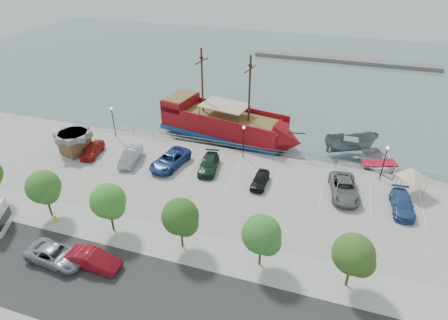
% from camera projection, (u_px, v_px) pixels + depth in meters
% --- Properties ---
extents(ground, '(160.00, 160.00, 0.00)m').
position_uv_depth(ground, '(227.00, 193.00, 41.62)').
color(ground, slate).
extents(street, '(100.00, 8.00, 0.04)m').
position_uv_depth(street, '(163.00, 303.00, 28.10)').
color(street, '#2D2D2D').
rests_on(street, land_slab).
extents(sidewalk, '(100.00, 4.00, 0.05)m').
position_uv_depth(sidewalk, '(193.00, 248.00, 32.97)').
color(sidewalk, '#B6B4A9').
rests_on(sidewalk, land_slab).
extents(seawall_railing, '(50.00, 0.06, 1.00)m').
position_uv_depth(seawall_railing, '(246.00, 148.00, 47.16)').
color(seawall_railing, gray).
rests_on(seawall_railing, land_slab).
extents(far_shore, '(40.00, 3.00, 0.80)m').
position_uv_depth(far_shore, '(344.00, 60.00, 83.45)').
color(far_shore, slate).
rests_on(far_shore, ground).
extents(pirate_ship, '(20.57, 8.95, 12.77)m').
position_uv_depth(pirate_ship, '(233.00, 127.00, 51.03)').
color(pirate_ship, maroon).
rests_on(pirate_ship, ground).
extents(patrol_boat, '(7.43, 4.83, 2.69)m').
position_uv_depth(patrol_boat, '(350.00, 145.00, 48.27)').
color(patrol_boat, slate).
rests_on(patrol_boat, ground).
extents(speedboat, '(7.16, 8.39, 1.47)m').
position_uv_depth(speedboat, '(379.00, 166.00, 45.16)').
color(speedboat, silver).
rests_on(speedboat, ground).
extents(dock_west, '(7.12, 2.26, 0.40)m').
position_uv_depth(dock_west, '(152.00, 137.00, 52.66)').
color(dock_west, gray).
rests_on(dock_west, ground).
extents(dock_mid, '(6.63, 3.34, 0.36)m').
position_uv_depth(dock_mid, '(307.00, 162.00, 46.99)').
color(dock_mid, gray).
rests_on(dock_mid, ground).
extents(dock_east, '(7.01, 3.05, 0.39)m').
position_uv_depth(dock_east, '(366.00, 171.00, 45.14)').
color(dock_east, slate).
rests_on(dock_east, ground).
extents(shed, '(4.34, 4.34, 2.80)m').
position_uv_depth(shed, '(75.00, 142.00, 46.64)').
color(shed, brown).
rests_on(shed, land_slab).
extents(canopy_tent, '(3.82, 3.82, 3.13)m').
position_uv_depth(canopy_tent, '(415.00, 170.00, 38.77)').
color(canopy_tent, slate).
rests_on(canopy_tent, land_slab).
extents(street_van, '(5.43, 2.78, 1.47)m').
position_uv_depth(street_van, '(55.00, 255.00, 31.35)').
color(street_van, '#9199A6').
rests_on(street_van, street).
extents(street_sedan, '(4.68, 1.71, 1.53)m').
position_uv_depth(street_sedan, '(93.00, 260.00, 30.84)').
color(street_sedan, maroon).
rests_on(street_sedan, street).
extents(fire_hydrant, '(0.27, 0.27, 0.77)m').
position_uv_depth(fire_hydrant, '(56.00, 219.00, 35.73)').
color(fire_hydrant, '#E6E100').
rests_on(fire_hydrant, sidewalk).
extents(lamp_post_left, '(0.36, 0.36, 4.28)m').
position_uv_depth(lamp_post_left, '(113.00, 117.00, 49.57)').
color(lamp_post_left, black).
rests_on(lamp_post_left, land_slab).
extents(lamp_post_mid, '(0.36, 0.36, 4.28)m').
position_uv_depth(lamp_post_mid, '(243.00, 136.00, 44.84)').
color(lamp_post_mid, black).
rests_on(lamp_post_mid, land_slab).
extents(lamp_post_right, '(0.36, 0.36, 4.28)m').
position_uv_depth(lamp_post_right, '(385.00, 157.00, 40.64)').
color(lamp_post_right, black).
rests_on(lamp_post_right, land_slab).
extents(tree_b, '(3.30, 3.20, 5.00)m').
position_uv_depth(tree_b, '(44.00, 188.00, 35.10)').
color(tree_b, '#473321').
rests_on(tree_b, sidewalk).
extents(tree_c, '(3.30, 3.20, 5.00)m').
position_uv_depth(tree_c, '(109.00, 202.00, 33.26)').
color(tree_c, '#473321').
rests_on(tree_c, sidewalk).
extents(tree_d, '(3.30, 3.20, 5.00)m').
position_uv_depth(tree_d, '(182.00, 218.00, 31.42)').
color(tree_d, '#473321').
rests_on(tree_d, sidewalk).
extents(tree_e, '(3.30, 3.20, 5.00)m').
position_uv_depth(tree_e, '(263.00, 236.00, 29.59)').
color(tree_e, '#473321').
rests_on(tree_e, sidewalk).
extents(tree_f, '(3.30, 3.20, 5.00)m').
position_uv_depth(tree_f, '(355.00, 256.00, 27.75)').
color(tree_f, '#473321').
rests_on(tree_f, sidewalk).
extents(parked_car_a, '(2.42, 4.57, 1.48)m').
position_uv_depth(parked_car_a, '(92.00, 150.00, 46.47)').
color(parked_car_a, '#AF1F1A').
rests_on(parked_car_a, land_slab).
extents(parked_car_b, '(2.55, 5.03, 1.58)m').
position_uv_depth(parked_car_b, '(131.00, 156.00, 45.02)').
color(parked_car_b, '#9397A8').
rests_on(parked_car_b, land_slab).
extents(parked_car_c, '(3.71, 6.27, 1.63)m').
position_uv_depth(parked_car_c, '(170.00, 160.00, 44.25)').
color(parked_car_c, navy).
rests_on(parked_car_c, land_slab).
extents(parked_car_d, '(2.76, 5.19, 1.43)m').
position_uv_depth(parked_car_d, '(209.00, 164.00, 43.59)').
color(parked_car_d, '#1A3424').
rests_on(parked_car_d, land_slab).
extents(parked_car_e, '(1.66, 3.91, 1.32)m').
position_uv_depth(parked_car_e, '(260.00, 180.00, 40.96)').
color(parked_car_e, black).
rests_on(parked_car_e, land_slab).
extents(parked_car_g, '(3.70, 6.27, 1.64)m').
position_uv_depth(parked_car_g, '(344.00, 188.00, 39.32)').
color(parked_car_g, slate).
rests_on(parked_car_g, land_slab).
extents(parked_car_h, '(2.34, 5.03, 1.42)m').
position_uv_depth(parked_car_h, '(402.00, 204.00, 37.23)').
color(parked_car_h, '#314F8C').
rests_on(parked_car_h, land_slab).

